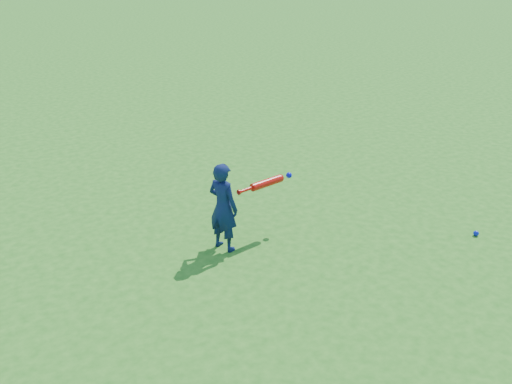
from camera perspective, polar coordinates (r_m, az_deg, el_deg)
ground at (r=6.72m, az=-3.56°, el=-6.45°), size 80.00×80.00×0.00m
child at (r=6.63m, az=-3.31°, el=-1.52°), size 0.39×0.47×1.09m
ground_ball_blue at (r=7.64m, az=21.15°, el=-3.88°), size 0.07×0.07×0.07m
bat_swing at (r=6.91m, az=1.29°, el=1.00°), size 0.84×0.20×0.10m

